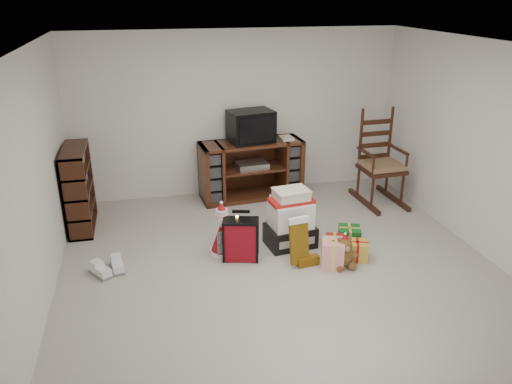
{
  "coord_description": "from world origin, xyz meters",
  "views": [
    {
      "loc": [
        -1.42,
        -4.86,
        3.02
      ],
      "look_at": [
        -0.14,
        0.6,
        0.73
      ],
      "focal_mm": 35.0,
      "sensor_mm": 36.0,
      "label": 1
    }
  ],
  "objects_px": {
    "bookshelf": "(79,190)",
    "santa_figurine": "(273,213)",
    "mrs_claus_figurine": "(222,234)",
    "gift_cluster": "(347,246)",
    "tv_stand": "(251,169)",
    "rocking_chair": "(379,170)",
    "sneaker_pair": "(109,268)",
    "teddy_bear": "(343,253)",
    "crt_television": "(251,126)",
    "red_suitcase": "(241,239)",
    "gift_pile": "(291,222)"
  },
  "relations": [
    {
      "from": "gift_pile",
      "to": "gift_cluster",
      "type": "xyz_separation_m",
      "value": [
        0.59,
        -0.43,
        -0.19
      ]
    },
    {
      "from": "red_suitcase",
      "to": "crt_television",
      "type": "distance_m",
      "value": 2.15
    },
    {
      "from": "red_suitcase",
      "to": "gift_cluster",
      "type": "bearing_deg",
      "value": 5.29
    },
    {
      "from": "rocking_chair",
      "to": "crt_television",
      "type": "xyz_separation_m",
      "value": [
        -1.85,
        0.58,
        0.63
      ]
    },
    {
      "from": "red_suitcase",
      "to": "santa_figurine",
      "type": "distance_m",
      "value": 0.98
    },
    {
      "from": "bookshelf",
      "to": "sneaker_pair",
      "type": "xyz_separation_m",
      "value": [
        0.38,
        -1.32,
        -0.48
      ]
    },
    {
      "from": "bookshelf",
      "to": "gift_pile",
      "type": "height_order",
      "value": "bookshelf"
    },
    {
      "from": "rocking_chair",
      "to": "teddy_bear",
      "type": "xyz_separation_m",
      "value": [
        -1.27,
        -1.74,
        -0.33
      ]
    },
    {
      "from": "red_suitcase",
      "to": "crt_television",
      "type": "bearing_deg",
      "value": 88.74
    },
    {
      "from": "red_suitcase",
      "to": "mrs_claus_figurine",
      "type": "relative_size",
      "value": 0.9
    },
    {
      "from": "red_suitcase",
      "to": "rocking_chair",
      "type": "bearing_deg",
      "value": 43.53
    },
    {
      "from": "crt_television",
      "to": "mrs_claus_figurine",
      "type": "bearing_deg",
      "value": -123.78
    },
    {
      "from": "rocking_chair",
      "to": "crt_television",
      "type": "bearing_deg",
      "value": 159.6
    },
    {
      "from": "tv_stand",
      "to": "mrs_claus_figurine",
      "type": "distance_m",
      "value": 1.85
    },
    {
      "from": "bookshelf",
      "to": "santa_figurine",
      "type": "xyz_separation_m",
      "value": [
        2.53,
        -0.6,
        -0.33
      ]
    },
    {
      "from": "mrs_claus_figurine",
      "to": "crt_television",
      "type": "distance_m",
      "value": 2.03
    },
    {
      "from": "teddy_bear",
      "to": "mrs_claus_figurine",
      "type": "distance_m",
      "value": 1.47
    },
    {
      "from": "bookshelf",
      "to": "gift_cluster",
      "type": "xyz_separation_m",
      "value": [
        3.19,
        -1.57,
        -0.41
      ]
    },
    {
      "from": "santa_figurine",
      "to": "gift_cluster",
      "type": "distance_m",
      "value": 1.18
    },
    {
      "from": "rocking_chair",
      "to": "red_suitcase",
      "type": "relative_size",
      "value": 2.4
    },
    {
      "from": "teddy_bear",
      "to": "crt_television",
      "type": "relative_size",
      "value": 0.53
    },
    {
      "from": "sneaker_pair",
      "to": "crt_television",
      "type": "distance_m",
      "value": 2.99
    },
    {
      "from": "mrs_claus_figurine",
      "to": "gift_cluster",
      "type": "bearing_deg",
      "value": -16.12
    },
    {
      "from": "red_suitcase",
      "to": "teddy_bear",
      "type": "height_order",
      "value": "red_suitcase"
    },
    {
      "from": "rocking_chair",
      "to": "mrs_claus_figurine",
      "type": "height_order",
      "value": "rocking_chair"
    },
    {
      "from": "bookshelf",
      "to": "gift_cluster",
      "type": "relative_size",
      "value": 1.27
    },
    {
      "from": "rocking_chair",
      "to": "gift_pile",
      "type": "bearing_deg",
      "value": -150.29
    },
    {
      "from": "rocking_chair",
      "to": "gift_pile",
      "type": "xyz_separation_m",
      "value": [
        -1.72,
        -1.1,
        -0.17
      ]
    },
    {
      "from": "rocking_chair",
      "to": "gift_pile",
      "type": "distance_m",
      "value": 2.04
    },
    {
      "from": "santa_figurine",
      "to": "gift_cluster",
      "type": "xyz_separation_m",
      "value": [
        0.66,
        -0.98,
        -0.07
      ]
    },
    {
      "from": "rocking_chair",
      "to": "sneaker_pair",
      "type": "distance_m",
      "value": 4.15
    },
    {
      "from": "bookshelf",
      "to": "red_suitcase",
      "type": "distance_m",
      "value": 2.37
    },
    {
      "from": "sneaker_pair",
      "to": "tv_stand",
      "type": "bearing_deg",
      "value": 17.63
    },
    {
      "from": "sneaker_pair",
      "to": "gift_cluster",
      "type": "relative_size",
      "value": 0.49
    },
    {
      "from": "tv_stand",
      "to": "bookshelf",
      "type": "xyz_separation_m",
      "value": [
        -2.47,
        -0.53,
        0.09
      ]
    },
    {
      "from": "santa_figurine",
      "to": "sneaker_pair",
      "type": "distance_m",
      "value": 2.27
    },
    {
      "from": "tv_stand",
      "to": "crt_television",
      "type": "height_order",
      "value": "crt_television"
    },
    {
      "from": "tv_stand",
      "to": "bookshelf",
      "type": "relative_size",
      "value": 1.43
    },
    {
      "from": "rocking_chair",
      "to": "sneaker_pair",
      "type": "xyz_separation_m",
      "value": [
        -3.93,
        -1.27,
        -0.44
      ]
    },
    {
      "from": "teddy_bear",
      "to": "mrs_claus_figurine",
      "type": "relative_size",
      "value": 0.56
    },
    {
      "from": "tv_stand",
      "to": "gift_cluster",
      "type": "bearing_deg",
      "value": -76.38
    },
    {
      "from": "mrs_claus_figurine",
      "to": "sneaker_pair",
      "type": "xyz_separation_m",
      "value": [
        -1.35,
        -0.17,
        -0.2
      ]
    },
    {
      "from": "teddy_bear",
      "to": "gift_cluster",
      "type": "xyz_separation_m",
      "value": [
        0.14,
        0.22,
        -0.03
      ]
    },
    {
      "from": "red_suitcase",
      "to": "sneaker_pair",
      "type": "relative_size",
      "value": 1.4
    },
    {
      "from": "tv_stand",
      "to": "rocking_chair",
      "type": "height_order",
      "value": "rocking_chair"
    },
    {
      "from": "mrs_claus_figurine",
      "to": "gift_pile",
      "type": "bearing_deg",
      "value": 0.33
    },
    {
      "from": "bookshelf",
      "to": "tv_stand",
      "type": "bearing_deg",
      "value": 12.08
    },
    {
      "from": "rocking_chair",
      "to": "sneaker_pair",
      "type": "height_order",
      "value": "rocking_chair"
    },
    {
      "from": "teddy_bear",
      "to": "mrs_claus_figurine",
      "type": "bearing_deg",
      "value": 154.14
    },
    {
      "from": "sneaker_pair",
      "to": "gift_cluster",
      "type": "height_order",
      "value": "gift_cluster"
    }
  ]
}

